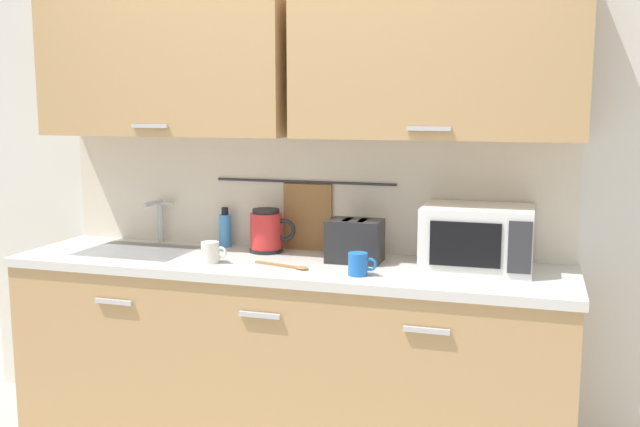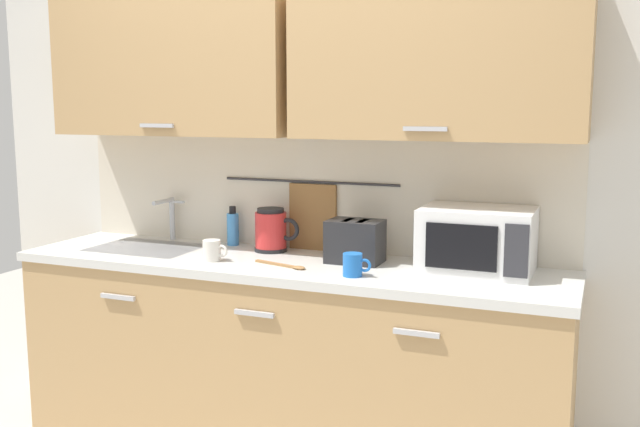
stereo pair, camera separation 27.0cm
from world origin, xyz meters
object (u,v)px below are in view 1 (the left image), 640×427
at_px(microwave, 477,238).
at_px(mug_near_sink, 211,252).
at_px(electric_kettle, 267,231).
at_px(wooden_spoon, 288,266).
at_px(mug_by_kettle, 359,264).
at_px(toaster, 355,241).
at_px(dish_soap_bottle, 225,229).

xyz_separation_m(microwave, mug_near_sink, (-1.14, -0.23, -0.09)).
height_order(electric_kettle, wooden_spoon, electric_kettle).
distance_m(microwave, mug_by_kettle, 0.54).
relative_size(microwave, toaster, 1.80).
xyz_separation_m(dish_soap_bottle, mug_near_sink, (0.09, -0.36, -0.04)).
distance_m(dish_soap_bottle, toaster, 0.71).
bearing_deg(toaster, electric_kettle, 169.47).
distance_m(mug_by_kettle, wooden_spoon, 0.33).
distance_m(mug_near_sink, toaster, 0.64).
bearing_deg(microwave, electric_kettle, 176.30).
bearing_deg(mug_by_kettle, microwave, 30.82).
relative_size(dish_soap_bottle, mug_near_sink, 1.63).
bearing_deg(toaster, mug_near_sink, -160.59).
height_order(electric_kettle, dish_soap_bottle, electric_kettle).
relative_size(microwave, electric_kettle, 2.03).
bearing_deg(electric_kettle, mug_near_sink, -117.12).
height_order(toaster, wooden_spoon, toaster).
distance_m(mug_near_sink, mug_by_kettle, 0.69).
bearing_deg(wooden_spoon, mug_by_kettle, -8.77).
relative_size(mug_by_kettle, wooden_spoon, 0.44).
bearing_deg(microwave, toaster, -177.83).
distance_m(mug_near_sink, wooden_spoon, 0.36).
distance_m(dish_soap_bottle, wooden_spoon, 0.58).
bearing_deg(wooden_spoon, microwave, 15.78).
distance_m(toaster, wooden_spoon, 0.33).
height_order(dish_soap_bottle, wooden_spoon, dish_soap_bottle).
bearing_deg(mug_by_kettle, electric_kettle, 147.83).
bearing_deg(mug_by_kettle, toaster, 107.64).
height_order(microwave, wooden_spoon, microwave).
height_order(mug_near_sink, toaster, toaster).
xyz_separation_m(electric_kettle, dish_soap_bottle, (-0.25, 0.06, -0.01)).
relative_size(toaster, wooden_spoon, 0.94).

